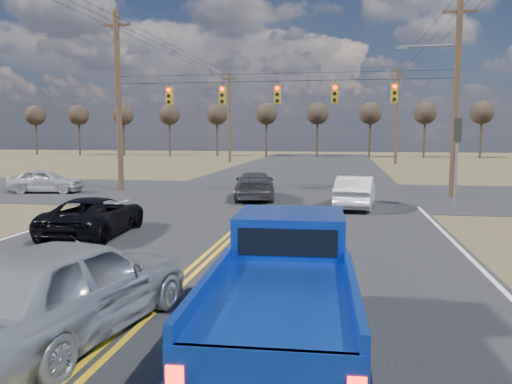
% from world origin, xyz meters
% --- Properties ---
extents(ground, '(160.00, 160.00, 0.00)m').
position_xyz_m(ground, '(0.00, 0.00, 0.00)').
color(ground, brown).
rests_on(ground, ground).
extents(road_main, '(14.00, 120.00, 0.02)m').
position_xyz_m(road_main, '(0.00, 10.00, 0.00)').
color(road_main, '#28282B').
rests_on(road_main, ground).
extents(road_cross, '(120.00, 12.00, 0.02)m').
position_xyz_m(road_cross, '(0.00, 18.00, 0.00)').
color(road_cross, '#28282B').
rests_on(road_cross, ground).
extents(signal_gantry, '(19.60, 4.83, 10.00)m').
position_xyz_m(signal_gantry, '(0.50, 17.79, 5.06)').
color(signal_gantry, '#473323').
rests_on(signal_gantry, ground).
extents(utility_poles, '(19.60, 58.32, 10.00)m').
position_xyz_m(utility_poles, '(0.00, 17.00, 5.23)').
color(utility_poles, '#473323').
rests_on(utility_poles, ground).
extents(treeline, '(87.00, 117.80, 7.40)m').
position_xyz_m(treeline, '(0.00, 26.96, 5.70)').
color(treeline, '#33261C').
rests_on(treeline, ground).
extents(pickup_truck, '(2.27, 5.31, 1.96)m').
position_xyz_m(pickup_truck, '(2.67, -1.67, 0.95)').
color(pickup_truck, black).
rests_on(pickup_truck, ground).
extents(silver_suv, '(2.75, 5.13, 1.66)m').
position_xyz_m(silver_suv, '(-0.80, -1.55, 0.83)').
color(silver_suv, '#9EA2A6').
rests_on(silver_suv, ground).
extents(black_suv, '(2.27, 4.58, 1.25)m').
position_xyz_m(black_suv, '(-4.36, 6.05, 0.62)').
color(black_suv, black).
rests_on(black_suv, ground).
extents(white_car_queue, '(1.94, 4.45, 1.42)m').
position_xyz_m(white_car_queue, '(4.05, 13.44, 0.71)').
color(white_car_queue, '#BCBCBC').
rests_on(white_car_queue, ground).
extents(dgrey_car_queue, '(2.67, 4.97, 1.37)m').
position_xyz_m(dgrey_car_queue, '(-0.80, 15.50, 0.69)').
color(dgrey_car_queue, '#3B3A40').
rests_on(dgrey_car_queue, ground).
extents(cross_car_west, '(2.14, 4.09, 1.33)m').
position_xyz_m(cross_car_west, '(-12.57, 16.16, 0.66)').
color(cross_car_west, silver).
rests_on(cross_car_west, ground).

